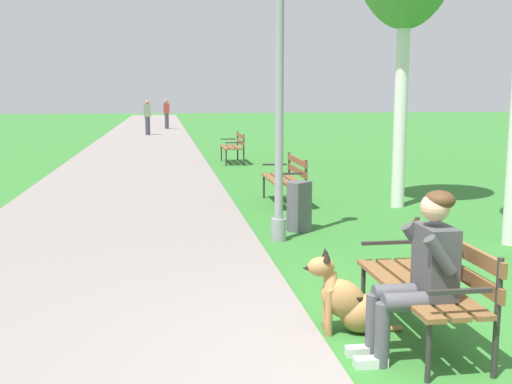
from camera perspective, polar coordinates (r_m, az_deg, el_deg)
The scene contains 11 objects.
ground_plane at distance 4.56m, azimuth 13.29°, elevation -16.20°, with size 120.00×120.00×0.00m, color #33752D.
paved_path at distance 27.89m, azimuth -10.12°, elevation 4.96°, with size 3.92×60.00×0.04m, color gray.
park_bench_near at distance 5.04m, azimuth 15.68°, elevation -7.62°, with size 0.55×1.50×0.85m.
park_bench_mid at distance 10.89m, azimuth 2.87°, elevation 1.54°, with size 0.55×1.50×0.85m.
park_bench_far at distance 17.44m, azimuth -2.03°, elevation 4.36°, with size 0.55×1.50×0.85m.
person_seated_on_near_bench at distance 4.65m, azimuth 14.95°, elevation -6.84°, with size 0.74×0.49×1.25m.
dog_shepherd at distance 5.14m, azimuth 8.58°, elevation -10.00°, with size 0.83×0.31×0.71m.
lamp_post_near at distance 8.02m, azimuth 2.18°, elevation 10.43°, with size 0.24×0.24×4.10m.
litter_bin at distance 8.79m, azimuth 4.01°, elevation -1.33°, with size 0.36×0.36×0.70m, color #515156.
pedestrian_distant at distance 29.35m, azimuth -9.98°, elevation 6.76°, with size 0.32×0.22×1.65m.
pedestrian_further_distant at distance 34.54m, azimuth -8.25°, elevation 7.13°, with size 0.32×0.22×1.65m.
Camera 1 is at (-1.59, -3.82, 1.93)m, focal length 43.37 mm.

